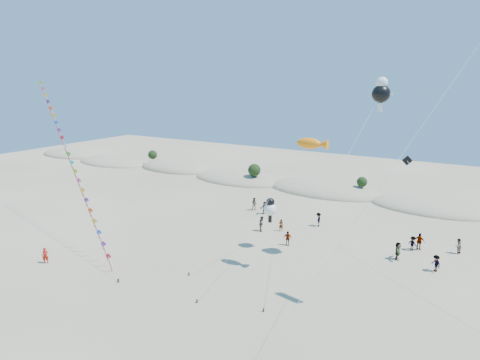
% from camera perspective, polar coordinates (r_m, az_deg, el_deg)
% --- Properties ---
extents(ground, '(160.00, 160.00, 0.00)m').
position_cam_1_polar(ground, '(31.37, -18.27, -20.81)').
color(ground, gray).
rests_on(ground, ground).
extents(dune_ridge, '(145.30, 11.49, 5.57)m').
position_cam_1_polar(dune_ridge, '(66.70, 12.66, -1.56)').
color(dune_ridge, gray).
rests_on(dune_ridge, ground).
extents(kite_train, '(25.93, 11.90, 18.20)m').
position_cam_1_polar(kite_train, '(49.63, -23.14, 3.19)').
color(kite_train, '#3F2D1E').
rests_on(kite_train, ground).
extents(fish_kite, '(7.06, 10.40, 12.68)m').
position_cam_1_polar(fish_kite, '(35.79, 10.19, 5.07)').
color(fish_kite, '#3F2D1E').
rests_on(fish_kite, ground).
extents(cartoon_kite_low, '(4.29, 10.25, 5.61)m').
position_cam_1_polar(cartoon_kite_low, '(42.44, 4.30, -3.98)').
color(cartoon_kite_low, '#3F2D1E').
rests_on(cartoon_kite_low, ground).
extents(cartoon_kite_high, '(5.81, 14.39, 17.89)m').
position_cam_1_polar(cartoon_kite_high, '(39.25, 19.42, 11.73)').
color(cartoon_kite_high, '#3F2D1E').
rests_on(cartoon_kite_high, ground).
extents(dark_kite, '(9.58, 12.52, 10.45)m').
position_cam_1_polar(dark_kite, '(39.58, 25.23, -2.66)').
color(dark_kite, '#3F2D1E').
rests_on(dark_kite, ground).
extents(flyer_foreground, '(0.68, 0.70, 1.62)m').
position_cam_1_polar(flyer_foreground, '(44.46, -25.95, -9.64)').
color(flyer_foreground, '#B0180E').
rests_on(flyer_foreground, ground).
extents(beachgoers, '(26.12, 9.69, 1.86)m').
position_cam_1_polar(beachgoers, '(47.61, 13.77, -6.97)').
color(beachgoers, slate).
rests_on(beachgoers, ground).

